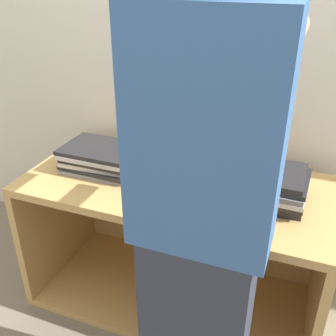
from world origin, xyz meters
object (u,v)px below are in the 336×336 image
at_px(laptop_stack_left, 103,158).
at_px(laptop_stack_right, 262,184).
at_px(laptop_open, 180,167).
at_px(person, 202,228).

xyz_separation_m(laptop_stack_left, laptop_stack_right, (0.74, 0.00, 0.01)).
bearing_deg(laptop_open, laptop_stack_right, -6.91).
height_order(laptop_open, person, person).
bearing_deg(laptop_open, laptop_stack_left, -172.66).
bearing_deg(person, laptop_stack_right, 78.49).
xyz_separation_m(laptop_stack_left, person, (0.63, -0.51, 0.12)).
distance_m(laptop_open, person, 0.63).
relative_size(laptop_stack_left, laptop_stack_right, 0.98).
bearing_deg(laptop_stack_left, person, -39.18).
distance_m(laptop_open, laptop_stack_right, 0.37).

